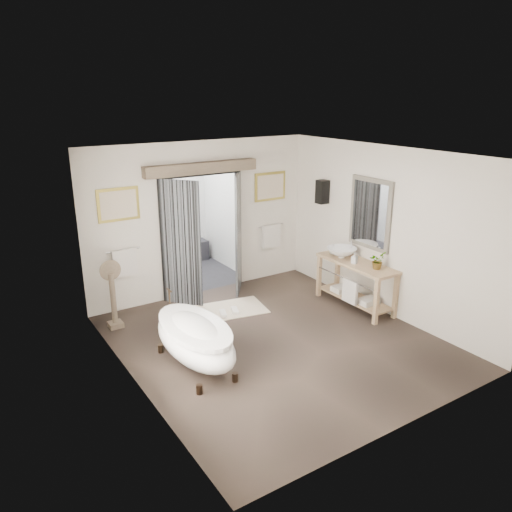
% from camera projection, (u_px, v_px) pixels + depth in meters
% --- Properties ---
extents(ground_plane, '(5.00, 5.00, 0.00)m').
position_uv_depth(ground_plane, '(277.00, 342.00, 7.82)').
color(ground_plane, '#4E3F35').
extents(room_shell, '(4.52, 5.02, 2.91)m').
position_uv_depth(room_shell, '(281.00, 229.00, 7.12)').
color(room_shell, beige).
rests_on(room_shell, ground_plane).
extents(shower_room, '(2.22, 2.01, 2.51)m').
position_uv_depth(shower_room, '(171.00, 230.00, 10.72)').
color(shower_room, '#28272D').
rests_on(shower_room, ground_plane).
extents(back_wall_dressing, '(3.82, 0.73, 2.52)m').
position_uv_depth(back_wall_dressing, '(206.00, 215.00, 9.17)').
color(back_wall_dressing, black).
rests_on(back_wall_dressing, ground_plane).
extents(clawfoot_tub, '(0.82, 1.83, 0.89)m').
position_uv_depth(clawfoot_tub, '(195.00, 339.00, 6.99)').
color(clawfoot_tub, '#302318').
rests_on(clawfoot_tub, ground_plane).
extents(vanity, '(0.57, 1.60, 0.85)m').
position_uv_depth(vanity, '(355.00, 281.00, 8.93)').
color(vanity, tan).
rests_on(vanity, ground_plane).
extents(pedestal_mirror, '(0.35, 0.22, 1.17)m').
position_uv_depth(pedestal_mirror, '(113.00, 299.00, 8.16)').
color(pedestal_mirror, '#705F4A').
rests_on(pedestal_mirror, ground_plane).
extents(rug, '(1.32, 1.00, 0.01)m').
position_uv_depth(rug, '(231.00, 309.00, 8.97)').
color(rug, beige).
rests_on(rug, ground_plane).
extents(slippers, '(0.42, 0.28, 0.05)m').
position_uv_depth(slippers, '(229.00, 312.00, 8.78)').
color(slippers, white).
rests_on(slippers, rug).
extents(basin, '(0.68, 0.68, 0.19)m').
position_uv_depth(basin, '(342.00, 253.00, 9.06)').
color(basin, white).
rests_on(basin, vanity).
extents(plant, '(0.33, 0.31, 0.30)m').
position_uv_depth(plant, '(377.00, 261.00, 8.47)').
color(plant, gray).
rests_on(plant, vanity).
extents(soap_bottle_a, '(0.11, 0.11, 0.20)m').
position_uv_depth(soap_bottle_a, '(354.00, 258.00, 8.76)').
color(soap_bottle_a, gray).
rests_on(soap_bottle_a, vanity).
extents(soap_bottle_b, '(0.16, 0.16, 0.19)m').
position_uv_depth(soap_bottle_b, '(333.00, 249.00, 9.27)').
color(soap_bottle_b, gray).
rests_on(soap_bottle_b, vanity).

